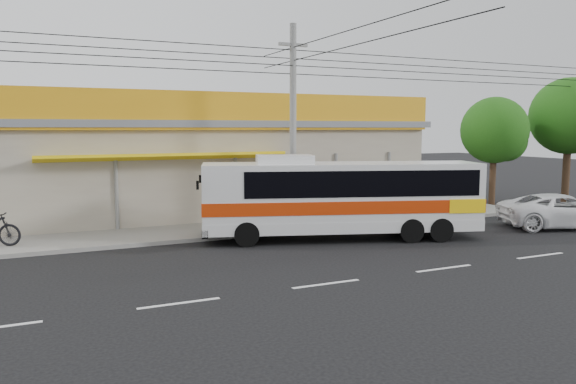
# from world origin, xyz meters

# --- Properties ---
(ground) EXTENTS (120.00, 120.00, 0.00)m
(ground) POSITION_xyz_m (0.00, 0.00, 0.00)
(ground) COLOR black
(ground) RESTS_ON ground
(sidewalk) EXTENTS (30.00, 3.20, 0.15)m
(sidewalk) POSITION_xyz_m (0.00, 6.00, 0.07)
(sidewalk) COLOR gray
(sidewalk) RESTS_ON ground
(lane_markings) EXTENTS (50.00, 0.12, 0.01)m
(lane_markings) POSITION_xyz_m (0.00, -2.50, 0.00)
(lane_markings) COLOR silver
(lane_markings) RESTS_ON ground
(storefront_building) EXTENTS (22.60, 9.20, 5.70)m
(storefront_building) POSITION_xyz_m (-0.01, 11.54, 2.30)
(storefront_building) COLOR gray
(storefront_building) RESTS_ON ground
(coach_bus) EXTENTS (10.51, 5.28, 3.19)m
(coach_bus) POSITION_xyz_m (3.64, 2.64, 1.71)
(coach_bus) COLOR silver
(coach_bus) RESTS_ON ground
(white_car) EXTENTS (5.64, 4.14, 1.42)m
(white_car) POSITION_xyz_m (13.13, 0.87, 0.71)
(white_car) COLOR white
(white_car) RESTS_ON ground
(utility_pole) EXTENTS (34.00, 14.00, 8.30)m
(utility_pole) POSITION_xyz_m (2.66, 5.22, 6.85)
(utility_pole) COLOR slate
(utility_pole) RESTS_ON ground
(tree_near) EXTENTS (3.51, 3.51, 5.82)m
(tree_near) POSITION_xyz_m (15.49, 7.07, 3.94)
(tree_near) COLOR black
(tree_near) RESTS_ON ground
(tree_far) EXTENTS (4.17, 4.17, 6.92)m
(tree_far) POSITION_xyz_m (19.91, 6.09, 4.68)
(tree_far) COLOR black
(tree_far) RESTS_ON ground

